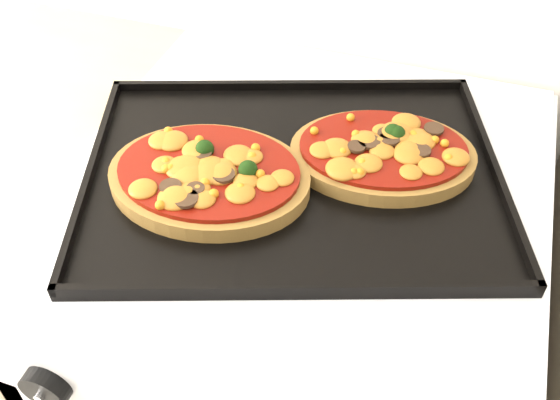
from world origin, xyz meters
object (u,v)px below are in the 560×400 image
at_px(pizza_left, 209,175).
at_px(pizza_right, 383,152).
at_px(stove, 297,367).
at_px(baking_tray, 293,172).

relative_size(pizza_left, pizza_right, 1.06).
bearing_deg(pizza_left, pizza_right, 30.34).
relative_size(stove, pizza_right, 3.97).
relative_size(stove, baking_tray, 1.81).
bearing_deg(stove, pizza_left, -147.37).
distance_m(baking_tray, pizza_right, 0.11).
bearing_deg(baking_tray, pizza_left, -168.06).
xyz_separation_m(stove, pizza_right, (0.09, 0.05, 0.48)).
bearing_deg(pizza_right, stove, -152.37).
height_order(baking_tray, pizza_right, pizza_right).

